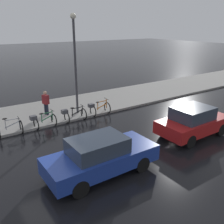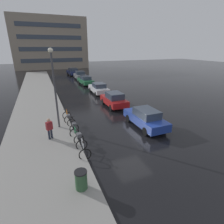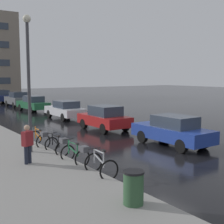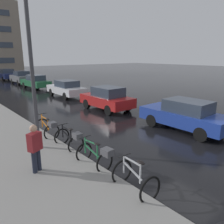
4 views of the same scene
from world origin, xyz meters
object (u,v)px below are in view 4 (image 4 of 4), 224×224
at_px(bicycle_second, 97,155).
at_px(car_green, 36,82).
at_px(car_red, 107,98).
at_px(streetlamp, 30,54).
at_px(bicycle_nearest, 135,179).
at_px(car_navy, 6,74).
at_px(car_blue, 185,115).
at_px(car_grey, 22,77).
at_px(pedestrian, 35,148).
at_px(bicycle_third, 71,139).
at_px(bicycle_farthest, 48,128).
at_px(car_white, 66,88).

distance_m(bicycle_second, car_green, 19.50).
relative_size(car_red, streetlamp, 0.64).
bearing_deg(bicycle_nearest, bicycle_second, 90.34).
height_order(car_green, car_navy, car_navy).
bearing_deg(car_blue, car_grey, 89.84).
xyz_separation_m(car_grey, car_navy, (-0.26, 6.16, -0.00)).
relative_size(bicycle_second, pedestrian, 0.85).
relative_size(car_green, car_navy, 0.98).
height_order(bicycle_third, pedestrian, pedestrian).
distance_m(bicycle_nearest, car_red, 9.37).
xyz_separation_m(bicycle_second, bicycle_farthest, (-0.04, 3.63, 0.01)).
xyz_separation_m(bicycle_nearest, car_navy, (5.39, 32.03, 0.41)).
xyz_separation_m(bicycle_third, car_blue, (5.52, -1.53, 0.30)).
relative_size(bicycle_second, bicycle_farthest, 1.01).
distance_m(bicycle_farthest, pedestrian, 3.25).
height_order(bicycle_farthest, car_green, car_green).
xyz_separation_m(bicycle_second, pedestrian, (-1.67, 0.86, 0.45)).
bearing_deg(car_white, bicycle_third, -118.12).
xyz_separation_m(bicycle_second, car_red, (5.30, 6.02, 0.31)).
bearing_deg(car_grey, bicycle_farthest, -105.52).
bearing_deg(car_grey, bicycle_second, -103.18).
distance_m(car_blue, car_red, 5.74).
bearing_deg(car_grey, car_navy, 92.39).
bearing_deg(car_white, pedestrian, -122.74).
distance_m(bicycle_nearest, car_grey, 26.49).
bearing_deg(car_blue, bicycle_third, 164.53).
height_order(car_red, car_navy, car_navy).
xyz_separation_m(bicycle_nearest, bicycle_second, (-0.01, 1.71, 0.07)).
xyz_separation_m(bicycle_second, car_navy, (5.40, 30.32, 0.34)).
bearing_deg(pedestrian, bicycle_second, -27.14).
height_order(bicycle_third, car_green, car_green).
bearing_deg(car_blue, car_navy, 90.37).
height_order(bicycle_nearest, car_blue, car_blue).
height_order(car_white, car_navy, car_navy).
xyz_separation_m(bicycle_farthest, car_white, (5.62, 8.48, 0.26)).
xyz_separation_m(car_white, car_green, (-0.19, 6.62, 0.02)).
distance_m(bicycle_nearest, bicycle_second, 1.71).
relative_size(car_blue, pedestrian, 2.64).
bearing_deg(car_grey, car_red, -91.14).
height_order(car_white, streetlamp, streetlamp).
relative_size(bicycle_third, car_white, 0.33).
xyz_separation_m(bicycle_third, pedestrian, (-1.74, -0.96, 0.45)).
bearing_deg(pedestrian, bicycle_farthest, 59.70).
relative_size(bicycle_nearest, car_blue, 0.28).
relative_size(bicycle_farthest, car_navy, 0.31).
distance_m(bicycle_third, car_blue, 5.74).
relative_size(car_red, pedestrian, 2.36).
xyz_separation_m(bicycle_farthest, car_blue, (5.64, -3.34, 0.29)).
bearing_deg(car_navy, bicycle_farthest, -101.53).
height_order(car_navy, streetlamp, streetlamp).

